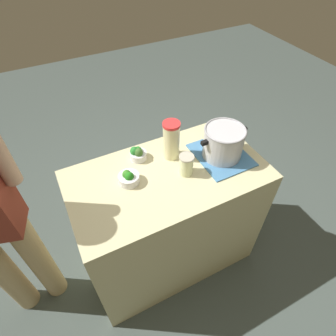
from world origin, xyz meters
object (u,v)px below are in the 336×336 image
Objects in this scene: lemonade_pitcher at (171,140)px; broccoli_bowl_front at (129,178)px; broccoli_bowl_center at (138,154)px; cooking_pot at (223,142)px; mason_jar at (186,165)px.

lemonade_pitcher reaches higher than broccoli_bowl_front.
lemonade_pitcher is 2.07× the size of broccoli_bowl_front.
cooking_pot is at bearing 155.98° from broccoli_bowl_center.
cooking_pot is 0.27m from mason_jar.
mason_jar is (0.27, 0.03, -0.04)m from cooking_pot.
lemonade_pitcher is 0.34m from broccoli_bowl_front.
mason_jar reaches higher than broccoli_bowl_center.
mason_jar is 0.31m from broccoli_bowl_center.
cooking_pot is at bearing 175.19° from broccoli_bowl_front.
broccoli_bowl_front is 0.20m from broccoli_bowl_center.
lemonade_pitcher is at bearing -26.55° from cooking_pot.
broccoli_bowl_front is (0.31, 0.09, -0.09)m from lemonade_pitcher.
lemonade_pitcher is 2.41× the size of broccoli_bowl_center.
lemonade_pitcher reaches higher than broccoli_bowl_center.
mason_jar is 1.08× the size of broccoli_bowl_front.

